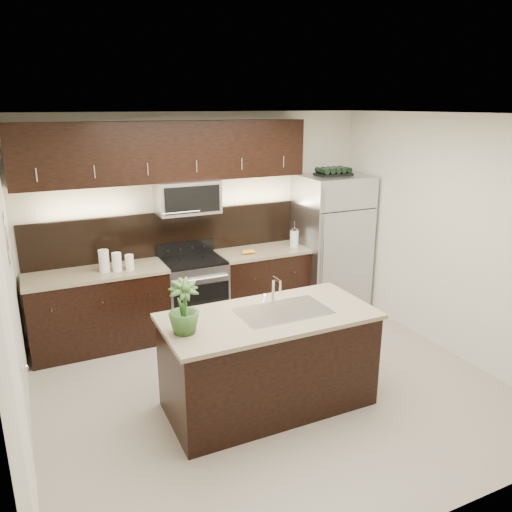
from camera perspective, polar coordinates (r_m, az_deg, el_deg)
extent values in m
plane|color=gray|center=(5.29, 1.72, -14.75)|extent=(4.50, 4.50, 0.00)
cube|color=beige|center=(6.51, -6.17, 4.14)|extent=(4.50, 0.02, 2.70)
cube|color=beige|center=(3.21, 18.58, -10.45)|extent=(4.50, 0.02, 2.70)
cube|color=beige|center=(4.26, -26.31, -4.50)|extent=(0.02, 4.00, 2.70)
cube|color=beige|center=(6.05, 21.22, 2.11)|extent=(0.02, 4.00, 2.70)
cube|color=white|center=(4.51, 2.03, 15.92)|extent=(4.50, 4.00, 0.02)
cube|color=white|center=(3.67, -25.31, -13.68)|extent=(0.04, 0.80, 2.02)
sphere|color=silver|center=(3.95, -24.92, -11.52)|extent=(0.06, 0.06, 0.06)
cube|color=black|center=(4.89, -26.59, 1.78)|extent=(0.01, 0.32, 0.46)
cube|color=white|center=(4.89, -26.56, 1.78)|extent=(0.00, 0.24, 0.36)
cube|color=black|center=(6.19, -17.45, -6.01)|extent=(1.57, 0.62, 0.90)
cube|color=black|center=(6.75, 0.65, -3.27)|extent=(1.16, 0.62, 0.90)
cube|color=#B2B2B7|center=(6.41, -7.11, -4.50)|extent=(0.76, 0.62, 0.90)
cube|color=black|center=(6.26, -7.27, -0.54)|extent=(0.76, 0.60, 0.03)
cube|color=tan|center=(6.03, -17.84, -1.88)|extent=(1.59, 0.65, 0.04)
cube|color=tan|center=(6.60, 0.67, 0.56)|extent=(1.18, 0.65, 0.04)
cube|color=black|center=(6.40, -9.94, 2.56)|extent=(3.49, 0.02, 0.56)
cube|color=#B2B2B7|center=(6.18, -7.86, 6.71)|extent=(0.76, 0.40, 0.40)
cube|color=black|center=(6.08, -10.05, 11.68)|extent=(3.49, 0.33, 0.70)
cube|color=black|center=(4.81, 1.43, -12.02)|extent=(1.90, 0.90, 0.90)
cube|color=tan|center=(4.60, 1.47, -6.89)|extent=(1.96, 0.96, 0.04)
cube|color=silver|center=(4.66, 3.14, -6.28)|extent=(0.84, 0.50, 0.01)
cylinder|color=silver|center=(4.79, 1.97, -4.13)|extent=(0.03, 0.03, 0.24)
cylinder|color=silver|center=(4.68, 2.38, -2.69)|extent=(0.02, 0.14, 0.02)
cylinder|color=silver|center=(4.63, 2.77, -3.54)|extent=(0.02, 0.02, 0.10)
cube|color=#B2B2B7|center=(7.04, 8.47, 1.56)|extent=(0.90, 0.81, 1.87)
cube|color=black|center=(6.86, 8.82, 9.23)|extent=(0.46, 0.29, 0.03)
cylinder|color=black|center=(6.76, 7.58, 9.63)|extent=(0.08, 0.26, 0.08)
cylinder|color=black|center=(6.80, 8.21, 9.65)|extent=(0.08, 0.26, 0.08)
cylinder|color=black|center=(6.85, 8.84, 9.68)|extent=(0.08, 0.26, 0.08)
cylinder|color=black|center=(6.90, 9.45, 9.70)|extent=(0.08, 0.26, 0.08)
cylinder|color=black|center=(6.95, 10.06, 9.72)|extent=(0.08, 0.26, 0.08)
imported|color=#2C5020|center=(4.19, -8.26, -5.79)|extent=(0.28, 0.28, 0.46)
cylinder|color=silver|center=(5.95, -16.98, -0.54)|extent=(0.12, 0.12, 0.26)
cylinder|color=white|center=(5.94, -15.62, -0.66)|extent=(0.11, 0.11, 0.22)
cylinder|color=white|center=(5.94, -14.26, -0.72)|extent=(0.10, 0.10, 0.18)
cylinder|color=silver|center=(6.73, 4.39, 2.02)|extent=(0.11, 0.11, 0.23)
cylinder|color=silver|center=(6.70, 4.41, 3.05)|extent=(0.12, 0.12, 0.02)
cylinder|color=silver|center=(6.69, 4.42, 3.52)|extent=(0.01, 0.01, 0.09)
ellipsoid|color=gold|center=(6.40, -1.35, 0.48)|extent=(0.20, 0.16, 0.06)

